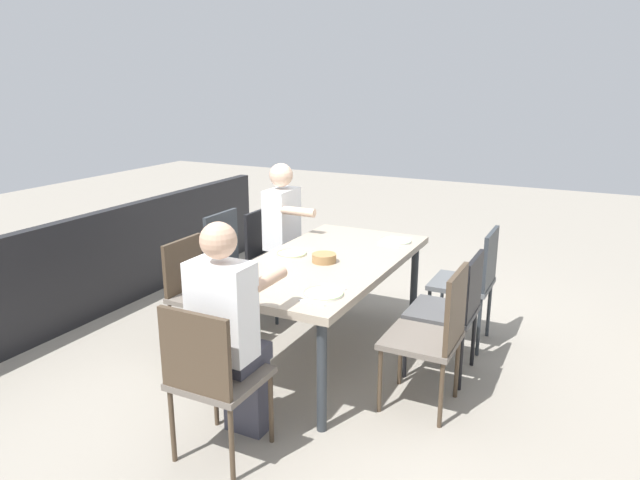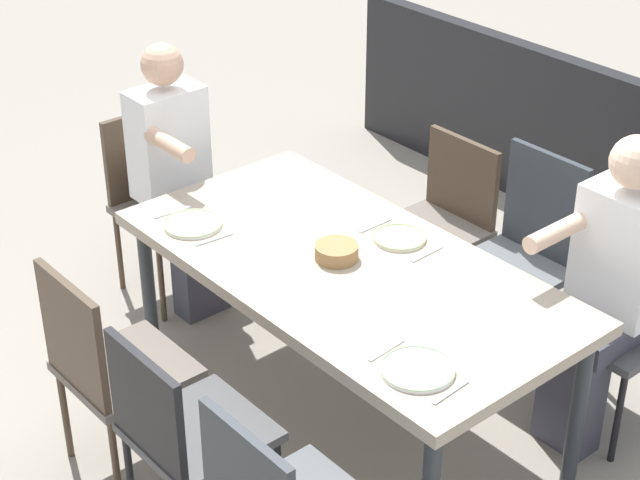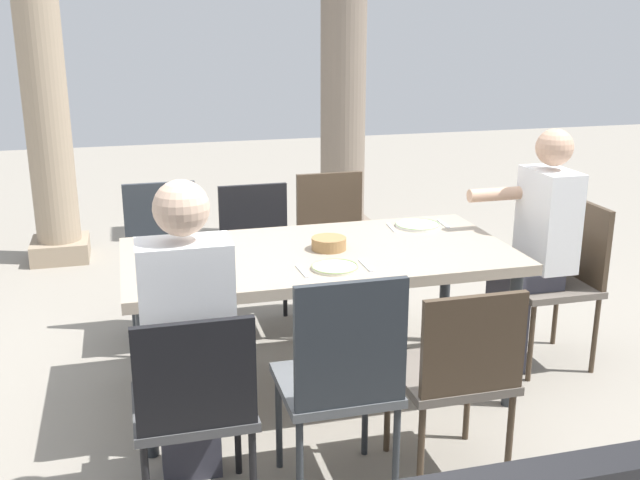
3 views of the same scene
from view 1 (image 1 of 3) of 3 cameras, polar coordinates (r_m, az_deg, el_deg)
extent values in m
plane|color=gray|center=(4.40, 0.57, -11.30)|extent=(16.00, 16.00, 0.00)
cube|color=tan|center=(4.13, 0.60, -2.31)|extent=(1.88, 0.95, 0.05)
cylinder|color=#2D3338|center=(4.87, 9.22, -4.33)|extent=(0.06, 0.06, 0.70)
cylinder|color=#2D3338|center=(3.40, 0.18, -13.24)|extent=(0.06, 0.06, 0.70)
cylinder|color=#2D3338|center=(5.14, 0.85, -3.06)|extent=(0.06, 0.06, 0.70)
cylinder|color=#2D3338|center=(3.78, -10.74, -10.45)|extent=(0.06, 0.06, 0.70)
cube|color=#5B5E61|center=(4.59, 13.71, -4.19)|extent=(0.44, 0.44, 0.04)
cube|color=#2D3338|center=(4.48, 16.37, -1.89)|extent=(0.42, 0.03, 0.44)
cylinder|color=#2D3338|center=(4.89, 11.87, -5.92)|extent=(0.03, 0.03, 0.46)
cylinder|color=#2D3338|center=(4.54, 10.61, -7.52)|extent=(0.03, 0.03, 0.46)
cylinder|color=#2D3338|center=(4.82, 16.26, -6.55)|extent=(0.03, 0.03, 0.46)
cylinder|color=#2D3338|center=(4.47, 15.33, -8.23)|extent=(0.03, 0.03, 0.46)
cube|color=#4F4F50|center=(5.17, -4.10, -1.86)|extent=(0.44, 0.44, 0.04)
cube|color=black|center=(5.21, -6.04, 0.64)|extent=(0.42, 0.03, 0.42)
cylinder|color=black|center=(5.00, -3.28, -5.27)|extent=(0.03, 0.03, 0.43)
cylinder|color=black|center=(5.31, -1.24, -3.98)|extent=(0.03, 0.03, 0.43)
cylinder|color=black|center=(5.19, -6.94, -4.58)|extent=(0.03, 0.03, 0.43)
cylinder|color=black|center=(5.49, -4.76, -3.38)|extent=(0.03, 0.03, 0.43)
cube|color=#4F4F50|center=(4.09, 11.89, -6.91)|extent=(0.44, 0.44, 0.04)
cube|color=black|center=(3.98, 14.84, -4.53)|extent=(0.42, 0.03, 0.42)
cylinder|color=black|center=(4.39, 9.95, -8.49)|extent=(0.03, 0.03, 0.43)
cylinder|color=black|center=(4.06, 8.37, -10.48)|extent=(0.03, 0.03, 0.43)
cylinder|color=black|center=(4.32, 14.84, -9.25)|extent=(0.03, 0.03, 0.43)
cylinder|color=black|center=(3.98, 13.67, -11.38)|extent=(0.03, 0.03, 0.43)
cube|color=#5B5E61|center=(4.72, -7.53, -3.50)|extent=(0.44, 0.44, 0.04)
cube|color=#2D3338|center=(4.76, -9.64, -0.28)|extent=(0.42, 0.03, 0.50)
cylinder|color=#2D3338|center=(4.56, -6.76, -7.38)|extent=(0.03, 0.03, 0.44)
cylinder|color=#2D3338|center=(4.85, -4.30, -5.85)|extent=(0.03, 0.03, 0.44)
cylinder|color=#2D3338|center=(4.76, -10.62, -6.51)|extent=(0.03, 0.03, 0.44)
cylinder|color=#2D3338|center=(5.05, -8.03, -5.11)|extent=(0.03, 0.03, 0.44)
cube|color=#6A6158|center=(3.66, 9.89, -9.65)|extent=(0.44, 0.44, 0.04)
cube|color=#473828|center=(3.53, 13.20, -6.68)|extent=(0.42, 0.03, 0.47)
cylinder|color=#473828|center=(3.98, 7.89, -11.12)|extent=(0.03, 0.03, 0.42)
cylinder|color=#473828|center=(3.66, 5.90, -13.56)|extent=(0.03, 0.03, 0.42)
cylinder|color=#473828|center=(3.89, 13.31, -12.06)|extent=(0.03, 0.03, 0.42)
cylinder|color=#473828|center=(3.56, 11.81, -14.69)|extent=(0.03, 0.03, 0.42)
cube|color=#6A6158|center=(4.36, -11.07, -5.48)|extent=(0.44, 0.44, 0.04)
cube|color=#473828|center=(4.41, -13.28, -2.52)|extent=(0.42, 0.03, 0.41)
cylinder|color=#473828|center=(4.20, -10.40, -9.69)|extent=(0.03, 0.03, 0.43)
cylinder|color=#473828|center=(4.48, -7.48, -7.91)|extent=(0.03, 0.03, 0.43)
cylinder|color=#473828|center=(4.43, -14.40, -8.61)|extent=(0.03, 0.03, 0.43)
cylinder|color=#473828|center=(4.69, -11.37, -6.99)|extent=(0.03, 0.03, 0.43)
cube|color=#6A6158|center=(3.22, -9.70, -13.22)|extent=(0.44, 0.44, 0.04)
cube|color=#473828|center=(2.98, -12.20, -10.99)|extent=(0.03, 0.42, 0.45)
cylinder|color=#473828|center=(3.38, -4.84, -16.12)|extent=(0.03, 0.03, 0.43)
cylinder|color=#473828|center=(3.57, -10.23, -14.49)|extent=(0.03, 0.03, 0.43)
cylinder|color=#473828|center=(3.12, -8.67, -19.28)|extent=(0.03, 0.03, 0.43)
cylinder|color=#473828|center=(3.32, -14.31, -17.24)|extent=(0.03, 0.03, 0.43)
cube|color=#3F3F4C|center=(3.50, -7.20, -14.76)|extent=(0.14, 0.24, 0.46)
cube|color=#3F3F4C|center=(3.30, -8.24, -11.23)|extent=(0.32, 0.28, 0.10)
cube|color=white|center=(3.09, -9.63, -6.83)|extent=(0.20, 0.34, 0.52)
sphere|color=tan|center=(2.97, -9.96, -0.05)|extent=(0.19, 0.19, 0.19)
cylinder|color=tan|center=(3.16, -5.11, -3.91)|extent=(0.30, 0.07, 0.07)
cube|color=#3F3F4C|center=(5.12, -1.71, -4.53)|extent=(0.24, 0.14, 0.46)
cube|color=#3F3F4C|center=(5.08, -2.63, -1.40)|extent=(0.28, 0.32, 0.10)
cube|color=white|center=(5.05, -3.77, 2.12)|extent=(0.34, 0.20, 0.52)
sphere|color=beige|center=(4.97, -3.84, 6.38)|extent=(0.20, 0.20, 0.20)
cylinder|color=beige|center=(4.79, -2.15, 2.81)|extent=(0.07, 0.30, 0.07)
cube|color=black|center=(5.43, -19.89, -1.86)|extent=(4.28, 0.10, 0.90)
cylinder|color=white|center=(4.60, 7.39, -0.12)|extent=(0.25, 0.25, 0.01)
torus|color=#A9CD91|center=(4.60, 7.39, -0.03)|extent=(0.25, 0.25, 0.01)
cube|color=silver|center=(4.74, 7.99, 0.28)|extent=(0.03, 0.17, 0.01)
cube|color=silver|center=(4.47, 6.75, -0.62)|extent=(0.03, 0.17, 0.01)
cylinder|color=silver|center=(4.24, -2.78, -1.36)|extent=(0.21, 0.21, 0.01)
torus|color=#A0BE77|center=(4.24, -2.78, -1.27)|extent=(0.21, 0.21, 0.01)
cube|color=silver|center=(4.37, -1.82, -0.89)|extent=(0.02, 0.17, 0.01)
cube|color=silver|center=(4.12, -3.80, -1.94)|extent=(0.02, 0.17, 0.01)
cylinder|color=white|center=(3.46, 0.33, -5.31)|extent=(0.24, 0.24, 0.01)
torus|color=#A4C786|center=(3.46, 0.33, -5.20)|extent=(0.24, 0.24, 0.01)
cube|color=silver|center=(3.59, 1.39, -4.59)|extent=(0.03, 0.17, 0.01)
cube|color=silver|center=(3.34, -0.82, -6.18)|extent=(0.03, 0.17, 0.01)
cylinder|color=#9E7547|center=(4.06, 0.40, -1.78)|extent=(0.17, 0.17, 0.06)
camera|label=2|loc=(6.25, 34.77, 21.18)|focal=59.91mm
camera|label=3|loc=(6.72, -23.00, 13.14)|focal=41.94mm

